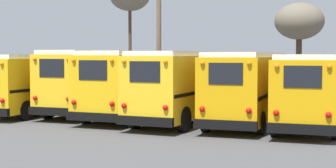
# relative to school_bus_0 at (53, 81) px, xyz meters

# --- Properties ---
(ground_plane) EXTENTS (160.00, 160.00, 0.00)m
(ground_plane) POSITION_rel_school_bus_0_xyz_m (7.00, -0.02, -1.71)
(ground_plane) COLOR #4C4C4F
(school_bus_0) EXTENTS (2.83, 10.71, 3.15)m
(school_bus_0) POSITION_rel_school_bus_0_xyz_m (0.00, 0.00, 0.00)
(school_bus_0) COLOR yellow
(school_bus_0) RESTS_ON ground
(school_bus_1) EXTENTS (2.50, 10.48, 3.36)m
(school_bus_1) POSITION_rel_school_bus_0_xyz_m (2.80, 0.73, 0.12)
(school_bus_1) COLOR yellow
(school_bus_1) RESTS_ON ground
(school_bus_2) EXTENTS (2.79, 10.29, 3.32)m
(school_bus_2) POSITION_rel_school_bus_0_xyz_m (5.60, -0.39, 0.09)
(school_bus_2) COLOR yellow
(school_bus_2) RESTS_ON ground
(school_bus_3) EXTENTS (2.98, 10.12, 3.30)m
(school_bus_3) POSITION_rel_school_bus_0_xyz_m (8.40, -1.20, 0.08)
(school_bus_3) COLOR yellow
(school_bus_3) RESTS_ON ground
(school_bus_4) EXTENTS (2.61, 9.47, 3.24)m
(school_bus_4) POSITION_rel_school_bus_0_xyz_m (11.21, -1.17, 0.04)
(school_bus_4) COLOR #E5A00C
(school_bus_4) RESTS_ON ground
(school_bus_5) EXTENTS (2.65, 10.54, 3.16)m
(school_bus_5) POSITION_rel_school_bus_0_xyz_m (14.01, -0.89, 0.01)
(school_bus_5) COLOR #E5A00C
(school_bus_5) RESTS_ON ground
(utility_pole) EXTENTS (1.80, 0.34, 8.65)m
(utility_pole) POSITION_rel_school_bus_0_xyz_m (2.78, 9.09, 2.73)
(utility_pole) COLOR brown
(utility_pole) RESTS_ON ground
(bare_tree_0) EXTENTS (3.41, 3.41, 6.75)m
(bare_tree_0) POSITION_rel_school_bus_0_xyz_m (12.01, 12.27, 3.69)
(bare_tree_0) COLOR #473323
(bare_tree_0) RESTS_ON ground
(fence_line) EXTENTS (22.07, 0.06, 1.42)m
(fence_line) POSITION_rel_school_bus_0_xyz_m (7.00, 6.93, -0.72)
(fence_line) COLOR #939399
(fence_line) RESTS_ON ground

